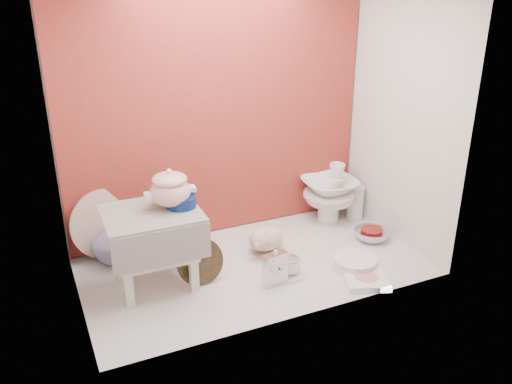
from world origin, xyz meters
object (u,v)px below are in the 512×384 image
gold_rim_teacup (289,265)px  mantel_clock (275,268)px  step_stool (154,249)px  dinner_plate_stack (355,263)px  blue_white_vase (114,239)px  crystal_bowl (371,235)px  plush_pig (266,238)px  porcelain_tower (329,193)px  floral_platter (106,223)px  soup_tureen (170,188)px

gold_rim_teacup → mantel_clock: bearing=-154.8°
mantel_clock → gold_rim_teacup: mantel_clock is taller
step_stool → dinner_plate_stack: 1.06m
blue_white_vase → crystal_bowl: (1.42, -0.38, -0.10)m
blue_white_vase → plush_pig: blue_white_vase is taller
mantel_clock → porcelain_tower: (0.64, 0.54, 0.09)m
floral_platter → plush_pig: size_ratio=1.51×
blue_white_vase → dinner_plate_stack: blue_white_vase is taller
soup_tureen → crystal_bowl: 1.27m
floral_platter → porcelain_tower: (1.35, -0.12, -0.01)m
soup_tureen → floral_platter: (-0.27, 0.39, -0.31)m
gold_rim_teacup → porcelain_tower: 0.73m
porcelain_tower → soup_tureen: bearing=-166.1°
soup_tureen → dinner_plate_stack: (0.90, -0.30, -0.47)m
blue_white_vase → porcelain_tower: porcelain_tower is taller
floral_platter → crystal_bowl: size_ratio=1.92×
blue_white_vase → mantel_clock: size_ratio=1.34×
crystal_bowl → soup_tureen: bearing=176.7°
crystal_bowl → porcelain_tower: (-0.09, 0.34, 0.16)m
porcelain_tower → gold_rim_teacup: bearing=-137.8°
blue_white_vase → dinner_plate_stack: size_ratio=1.06×
dinner_plate_stack → porcelain_tower: bearing=72.4°
gold_rim_teacup → dinner_plate_stack: (0.35, -0.08, -0.03)m
crystal_bowl → plush_pig: bearing=167.6°
plush_pig → crystal_bowl: bearing=-33.0°
plush_pig → gold_rim_teacup: size_ratio=2.21×
soup_tureen → porcelain_tower: soup_tureen is taller
floral_platter → blue_white_vase: 0.11m
porcelain_tower → plush_pig: bearing=-159.5°
crystal_bowl → step_stool: bearing=177.6°
mantel_clock → soup_tureen: bearing=138.6°
floral_platter → blue_white_vase: size_ratio=1.51×
dinner_plate_stack → step_stool: bearing=164.3°
crystal_bowl → gold_rim_teacup: bearing=-166.5°
mantel_clock → dinner_plate_stack: 0.47m
plush_pig → mantel_clock: bearing=-128.5°
mantel_clock → floral_platter: bearing=127.1°
step_stool → porcelain_tower: (1.19, 0.28, -0.01)m
soup_tureen → plush_pig: (0.55, 0.07, -0.43)m
soup_tureen → plush_pig: 0.70m
soup_tureen → porcelain_tower: size_ratio=0.63×
blue_white_vase → plush_pig: size_ratio=1.00×
plush_pig → gold_rim_teacup: 0.29m
dinner_plate_stack → mantel_clock: bearing=176.1°
floral_platter → blue_white_vase: bearing=-72.2°
soup_tureen → porcelain_tower: 1.16m
floral_platter → plush_pig: floral_platter is taller
soup_tureen → dinner_plate_stack: size_ratio=0.99×
floral_platter → porcelain_tower: size_ratio=1.04×
step_stool → crystal_bowl: bearing=-1.4°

